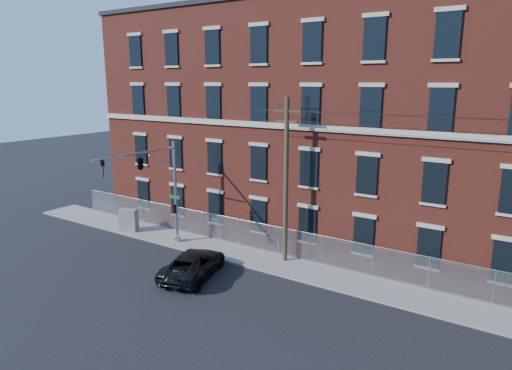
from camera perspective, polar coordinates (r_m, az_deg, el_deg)
The scene contains 8 objects.
ground at distance 25.66m, azimuth -6.75°, elevation -12.60°, with size 140.00×140.00×0.00m, color black.
sidewalk at distance 25.30m, azimuth 23.59°, elevation -13.89°, with size 65.00×3.00×0.12m, color gray.
mill_building at distance 31.82m, azimuth 27.77°, elevation 6.26°, with size 55.30×14.32×16.30m.
chain_link_fence at distance 26.07m, azimuth 24.31°, elevation -10.75°, with size 59.06×0.06×1.85m.
traffic_signal_mast at distance 29.46m, azimuth -13.27°, elevation 1.54°, with size 0.90×6.75×7.00m.
utility_pole_near at distance 27.24m, azimuth 3.79°, elevation 0.85°, with size 1.80×0.28×10.00m.
pickup_truck at distance 26.80m, azimuth -7.88°, elevation -9.80°, with size 2.40×5.21×1.45m, color black.
utility_cabinet at distance 35.15m, azimuth -15.70°, elevation -4.26°, with size 1.31×0.66×1.64m, color gray.
Camera 1 is at (15.09, -17.61, 10.98)m, focal length 31.88 mm.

